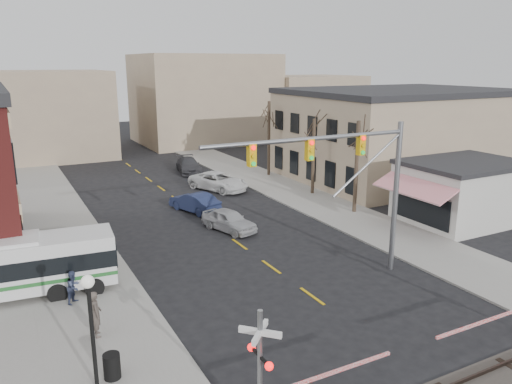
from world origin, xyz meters
The scene contains 18 objects.
ground centered at (0.00, 0.00, 0.00)m, with size 160.00×160.00×0.00m, color black.
sidewalk_west centered at (-9.50, 20.00, 0.06)m, with size 5.00×60.00×0.12m, color gray.
sidewalk_east centered at (9.50, 20.00, 0.06)m, with size 5.00×60.00×0.12m, color gray.
tan_building centered at (22.00, 20.00, 4.26)m, with size 20.30×15.30×8.50m.
awning_shop centered at (15.97, 7.00, 2.16)m, with size 9.74×6.20×4.30m.
tree_east_a centered at (10.50, 12.00, 3.50)m, with size 0.28×0.28×6.75m.
tree_east_b centered at (10.80, 18.00, 3.27)m, with size 0.28×0.28×6.30m.
tree_east_c centered at (11.00, 26.00, 3.72)m, with size 0.28×0.28×7.20m.
traffic_signal_mast centered at (2.67, 2.79, 5.79)m, with size 11.05×0.30×8.00m.
rr_crossing_west centered at (-6.02, -4.71, 1.97)m, with size 5.60×1.36×4.00m.
street_lamp centered at (-10.50, -0.44, 3.08)m, with size 0.44×0.44×4.12m.
trash_bin centered at (-9.92, -0.19, 0.58)m, with size 0.60×0.60×0.92m, color black.
car_a centered at (0.53, 12.68, 0.72)m, with size 1.71×4.24×1.45m, color #A5A6AA.
car_b centered at (0.10, 17.88, 0.74)m, with size 1.56×4.47×1.47m, color #1C2547.
car_c centered at (4.33, 23.08, 0.78)m, with size 2.60×5.64×1.57m, color silver.
car_d centered at (4.56, 31.24, 0.74)m, with size 2.07×5.10×1.48m, color #38383D.
pedestrian_near centered at (-9.85, 2.94, 1.09)m, with size 0.71×0.47×1.95m, color #4C423C.
pedestrian_far centered at (-10.21, 6.39, 0.90)m, with size 0.76×0.59×1.56m, color #384062.
Camera 1 is at (-12.60, -16.15, 10.89)m, focal length 35.00 mm.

